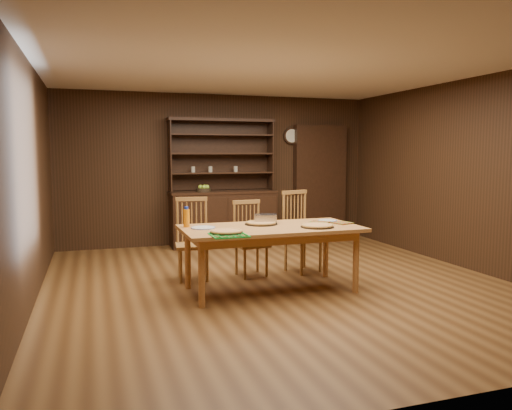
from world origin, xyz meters
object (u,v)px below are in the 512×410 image
object	(u,v)px
china_hutch	(223,211)
chair_left	(192,236)
chair_center	(249,236)
juice_bottle	(186,218)
dining_table	(271,233)
chair_right	(299,228)

from	to	relation	value
china_hutch	chair_left	world-z (taller)	china_hutch
china_hutch	chair_center	xyz separation A→B (m)	(-0.21, -2.17, -0.08)
chair_left	juice_bottle	size ratio (longest dim) A/B	4.41
china_hutch	chair_left	distance (m)	2.33
chair_center	chair_left	bearing A→B (deg)	170.78
china_hutch	dining_table	xyz separation A→B (m)	(-0.20, -2.97, 0.08)
juice_bottle	china_hutch	bearing A→B (deg)	67.43
chair_left	chair_center	size ratio (longest dim) A/B	1.06
dining_table	chair_left	xyz separation A→B (m)	(-0.75, 0.84, -0.13)
chair_center	chair_right	world-z (taller)	chair_right
dining_table	chair_right	distance (m)	1.08
chair_left	chair_center	world-z (taller)	chair_left
china_hutch	juice_bottle	distance (m)	2.94
chair_center	chair_right	size ratio (longest dim) A/B	0.90
chair_right	juice_bottle	size ratio (longest dim) A/B	4.65
chair_left	chair_right	world-z (taller)	chair_right
china_hutch	juice_bottle	world-z (taller)	china_hutch
china_hutch	chair_center	world-z (taller)	china_hutch
china_hutch	chair_right	distance (m)	2.21
chair_right	dining_table	bearing A→B (deg)	-149.76
dining_table	chair_center	xyz separation A→B (m)	(-0.01, 0.80, -0.16)
china_hutch	chair_left	bearing A→B (deg)	-113.99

